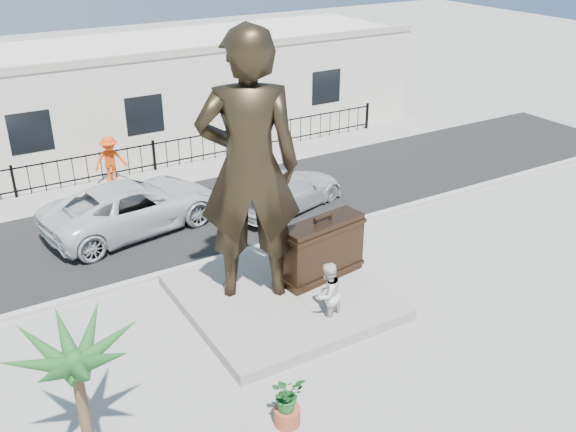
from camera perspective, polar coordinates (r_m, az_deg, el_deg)
name	(u,v)px	position (r m, az deg, el deg)	size (l,w,h in m)	color
ground	(327,323)	(17.12, 3.49, -9.47)	(100.00, 100.00, 0.00)	#9E9991
street	(202,212)	(23.25, -7.61, 0.36)	(40.00, 7.00, 0.01)	black
curb	(248,251)	(20.38, -3.62, -3.09)	(40.00, 0.25, 0.12)	#A5A399
far_sidewalk	(162,176)	(26.69, -11.11, 3.50)	(40.00, 2.50, 0.02)	#9E9991
plinth	(282,297)	(17.86, -0.56, -7.19)	(5.20, 5.20, 0.30)	gray
fence	(154,157)	(27.19, -11.81, 5.19)	(22.00, 0.10, 1.20)	black
building	(118,96)	(30.56, -14.84, 10.28)	(28.00, 7.00, 4.40)	silver
statue	(249,168)	(16.29, -3.49, 4.28)	(2.63, 1.73, 7.22)	#2C2316
suitcase	(322,249)	(18.10, 3.07, -2.97)	(2.49, 0.79, 1.75)	#301F14
tourist	(328,294)	(16.63, 3.53, -6.95)	(0.86, 0.67, 1.77)	silver
car_white	(133,206)	(22.11, -13.63, 0.85)	(2.76, 5.99, 1.67)	silver
car_silver	(287,190)	(23.10, -0.05, 2.29)	(1.91, 4.69, 1.36)	#BCBFC1
worker	(110,160)	(26.05, -15.52, 4.79)	(1.25, 0.72, 1.94)	#E9440C
planter	(287,416)	(14.11, -0.08, -17.34)	(0.56, 0.56, 0.40)	#A0422A
shrub	(287,394)	(13.72, -0.09, -15.55)	(0.69, 0.60, 0.77)	#1F5F25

